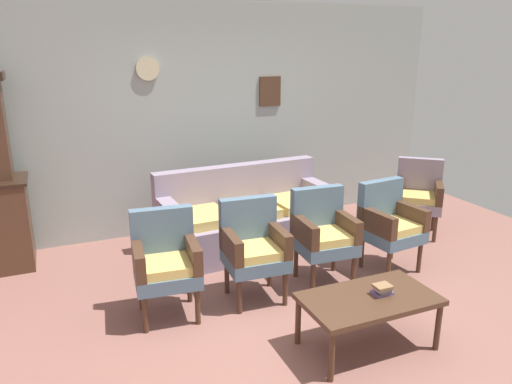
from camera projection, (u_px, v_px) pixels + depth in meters
The scene contains 10 objects.
ground_plane at pixel (301, 331), 3.91m from camera, with size 7.68×7.68×0.00m, color #84564C.
wall_back_with_decor at pixel (200, 119), 5.84m from camera, with size 6.40×0.09×2.70m.
floral_couch at pixel (247, 220), 5.45m from camera, with size 1.99×0.90×0.90m.
armchair_by_doorway at pixel (166, 259), 4.03m from camera, with size 0.57×0.54×0.90m.
armchair_near_cabinet at pixel (253, 246), 4.31m from camera, with size 0.55×0.52×0.90m.
armchair_row_middle at pixel (323, 232), 4.63m from camera, with size 0.55×0.52×0.90m.
armchair_near_couch_end at pixel (389, 222), 4.88m from camera, with size 0.57×0.55×0.90m.
wingback_chair_by_fireplace at pixel (418, 194), 5.82m from camera, with size 0.71×0.71×0.90m.
coffee_table at pixel (369, 302), 3.61m from camera, with size 1.00×0.56×0.42m.
book_stack_on_table at pixel (383, 289), 3.62m from camera, with size 0.15×0.11×0.08m.
Camera 1 is at (-1.68, -3.01, 2.20)m, focal length 34.22 mm.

